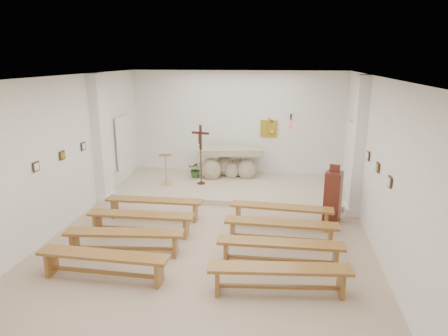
% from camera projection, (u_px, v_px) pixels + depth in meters
% --- Properties ---
extents(ground, '(7.00, 10.00, 0.00)m').
position_uv_depth(ground, '(210.00, 238.00, 8.91)').
color(ground, '#C3AC8D').
rests_on(ground, ground).
extents(wall_left, '(0.02, 10.00, 3.50)m').
position_uv_depth(wall_left, '(56.00, 156.00, 8.95)').
color(wall_left, white).
rests_on(wall_left, ground).
extents(wall_right, '(0.02, 10.00, 3.50)m').
position_uv_depth(wall_right, '(381.00, 169.00, 7.94)').
color(wall_right, white).
rests_on(wall_right, ground).
extents(wall_back, '(7.00, 0.02, 3.50)m').
position_uv_depth(wall_back, '(237.00, 125.00, 13.20)').
color(wall_back, white).
rests_on(wall_back, ground).
extents(ceiling, '(7.00, 10.00, 0.02)m').
position_uv_depth(ceiling, '(208.00, 78.00, 7.98)').
color(ceiling, silver).
rests_on(ceiling, wall_back).
extents(sanctuary_platform, '(6.98, 3.00, 0.15)m').
position_uv_depth(sanctuary_platform, '(231.00, 186.00, 12.23)').
color(sanctuary_platform, tan).
rests_on(sanctuary_platform, ground).
extents(pilaster_left, '(0.26, 0.55, 3.50)m').
position_uv_depth(pilaster_left, '(101.00, 139.00, 10.84)').
color(pilaster_left, white).
rests_on(pilaster_left, ground).
extents(pilaster_right, '(0.26, 0.55, 3.50)m').
position_uv_depth(pilaster_right, '(358.00, 147.00, 9.86)').
color(pilaster_right, white).
rests_on(pilaster_right, ground).
extents(gold_wall_relief, '(0.55, 0.04, 0.55)m').
position_uv_depth(gold_wall_relief, '(269.00, 129.00, 13.05)').
color(gold_wall_relief, gold).
rests_on(gold_wall_relief, wall_back).
extents(sanctuary_lamp, '(0.11, 0.36, 0.44)m').
position_uv_depth(sanctuary_lamp, '(291.00, 125.00, 12.66)').
color(sanctuary_lamp, black).
rests_on(sanctuary_lamp, wall_back).
extents(station_frame_left_front, '(0.03, 0.20, 0.20)m').
position_uv_depth(station_frame_left_front, '(36.00, 167.00, 8.20)').
color(station_frame_left_front, '#3B241A').
rests_on(station_frame_left_front, wall_left).
extents(station_frame_left_mid, '(0.03, 0.20, 0.20)m').
position_uv_depth(station_frame_left_mid, '(62.00, 155.00, 9.15)').
color(station_frame_left_mid, '#3B241A').
rests_on(station_frame_left_mid, wall_left).
extents(station_frame_left_rear, '(0.03, 0.20, 0.20)m').
position_uv_depth(station_frame_left_rear, '(83.00, 146.00, 10.10)').
color(station_frame_left_rear, '#3B241A').
rests_on(station_frame_left_rear, wall_left).
extents(station_frame_right_front, '(0.03, 0.20, 0.20)m').
position_uv_depth(station_frame_right_front, '(390.00, 182.00, 7.19)').
color(station_frame_right_front, '#3B241A').
rests_on(station_frame_right_front, wall_right).
extents(station_frame_right_mid, '(0.03, 0.20, 0.20)m').
position_uv_depth(station_frame_right_mid, '(378.00, 167.00, 8.14)').
color(station_frame_right_mid, '#3B241A').
rests_on(station_frame_right_mid, wall_right).
extents(station_frame_right_rear, '(0.03, 0.20, 0.20)m').
position_uv_depth(station_frame_right_rear, '(368.00, 156.00, 9.09)').
color(station_frame_right_rear, '#3B241A').
rests_on(station_frame_right_rear, wall_right).
extents(radiator_left, '(0.10, 0.85, 0.52)m').
position_uv_depth(radiator_left, '(114.00, 183.00, 11.91)').
color(radiator_left, silver).
rests_on(radiator_left, ground).
extents(radiator_right, '(0.10, 0.85, 0.52)m').
position_uv_depth(radiator_right, '(351.00, 194.00, 10.91)').
color(radiator_right, silver).
rests_on(radiator_right, ground).
extents(altar, '(2.13, 1.13, 1.04)m').
position_uv_depth(altar, '(229.00, 165.00, 12.89)').
color(altar, '#C1B393').
rests_on(altar, sanctuary_platform).
extents(lectern, '(0.43, 0.39, 1.03)m').
position_uv_depth(lectern, '(166.00, 168.00, 12.05)').
color(lectern, tan).
rests_on(lectern, sanctuary_platform).
extents(crucifix_stand, '(0.55, 0.24, 1.83)m').
position_uv_depth(crucifix_stand, '(201.00, 150.00, 11.96)').
color(crucifix_stand, '#3B1C12').
rests_on(crucifix_stand, sanctuary_platform).
extents(potted_plant, '(0.51, 0.44, 0.55)m').
position_uv_depth(potted_plant, '(196.00, 169.00, 12.83)').
color(potted_plant, '#2F5020').
rests_on(potted_plant, sanctuary_platform).
extents(donation_pedestal, '(0.48, 0.48, 1.42)m').
position_uv_depth(donation_pedestal, '(333.00, 196.00, 9.74)').
color(donation_pedestal, '#572118').
rests_on(donation_pedestal, ground).
extents(bench_left_front, '(2.41, 0.44, 0.51)m').
position_uv_depth(bench_left_front, '(154.00, 204.00, 9.89)').
color(bench_left_front, '#99632C').
rests_on(bench_left_front, ground).
extents(bench_right_front, '(2.42, 0.53, 0.51)m').
position_uv_depth(bench_right_front, '(281.00, 211.00, 9.44)').
color(bench_right_front, '#99632C').
rests_on(bench_right_front, ground).
extents(bench_left_second, '(2.41, 0.44, 0.51)m').
position_uv_depth(bench_left_second, '(141.00, 219.00, 8.98)').
color(bench_left_second, '#99632C').
rests_on(bench_left_second, ground).
extents(bench_right_second, '(2.41, 0.42, 0.51)m').
position_uv_depth(bench_right_second, '(281.00, 227.00, 8.52)').
color(bench_right_second, '#99632C').
rests_on(bench_right_second, ground).
extents(bench_left_third, '(2.43, 0.64, 0.51)m').
position_uv_depth(bench_left_third, '(124.00, 237.00, 8.06)').
color(bench_left_third, '#99632C').
rests_on(bench_left_third, ground).
extents(bench_right_third, '(2.41, 0.43, 0.51)m').
position_uv_depth(bench_right_third, '(280.00, 248.00, 7.61)').
color(bench_right_third, '#99632C').
rests_on(bench_right_third, ground).
extents(bench_left_fourth, '(2.41, 0.43, 0.51)m').
position_uv_depth(bench_left_fourth, '(103.00, 260.00, 7.14)').
color(bench_left_fourth, '#99632C').
rests_on(bench_left_fourth, ground).
extents(bench_right_fourth, '(2.43, 0.64, 0.51)m').
position_uv_depth(bench_right_fourth, '(279.00, 274.00, 6.69)').
color(bench_right_fourth, '#99632C').
rests_on(bench_right_fourth, ground).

